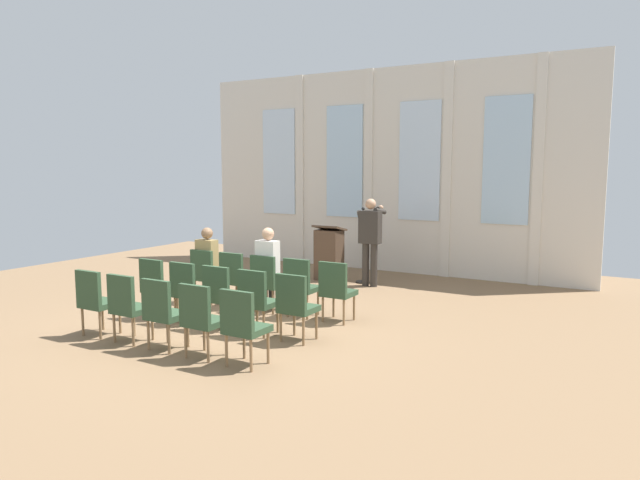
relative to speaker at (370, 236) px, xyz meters
The scene contains 22 objects.
ground_plane 4.13m from the speaker, 98.09° to the right, with size 14.94×14.94×0.00m, color #846647.
rear_partition 2.25m from the speaker, 106.54° to the left, with size 9.17×0.14×4.53m.
speaker is the anchor object (origin of this frame).
mic_stand 0.76m from the speaker, 140.29° to the left, with size 0.28×0.28×1.55m.
lectern 1.14m from the speaker, behind, with size 0.60×0.48×1.16m.
chair_r0_c0 3.34m from the speaker, 123.95° to the right, with size 0.46×0.44×0.94m.
audience_r0_c0 3.25m from the speaker, 124.76° to the right, with size 0.36×0.39×1.32m.
chair_r0_c1 3.03m from the speaker, 113.72° to the right, with size 0.46×0.44×0.94m.
chair_r0_c2 2.84m from the speaker, 101.62° to the right, with size 0.46×0.44×0.94m.
audience_r0_c2 2.73m from the speaker, 101.96° to the right, with size 0.36×0.39×1.38m.
chair_r0_c3 2.78m from the speaker, 88.39° to the right, with size 0.46×0.44×0.94m.
chair_r0_c4 2.87m from the speaker, 75.33° to the right, with size 0.46×0.44×0.94m.
chair_r1_c0 4.33m from the speaker, 115.38° to the right, with size 0.46×0.44×0.94m.
chair_r1_c1 4.10m from the speaker, 107.20° to the right, with size 0.46×0.44×0.94m.
chair_r1_c2 3.96m from the speaker, 98.25° to the right, with size 0.46×0.44×0.94m.
chair_r1_c3 3.92m from the speaker, 88.87° to the right, with size 0.46×0.44×0.94m.
chair_r1_c4 3.98m from the speaker, 79.55° to the right, with size 0.46×0.44×0.94m.
chair_r2_c0 5.39m from the speaker, 110.11° to the right, with size 0.46×0.44×0.94m.
chair_r2_c1 5.20m from the speaker, 103.44° to the right, with size 0.46×0.44×0.94m.
chair_r2_c2 5.09m from the speaker, 96.38° to the right, with size 0.46×0.44×0.94m.
chair_r2_c3 5.06m from the speaker, 89.13° to the right, with size 0.46×0.44×0.94m.
chair_r2_c4 5.11m from the speaker, 81.90° to the right, with size 0.46×0.44×0.94m.
Camera 1 is at (5.35, -6.33, 2.34)m, focal length 32.44 mm.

